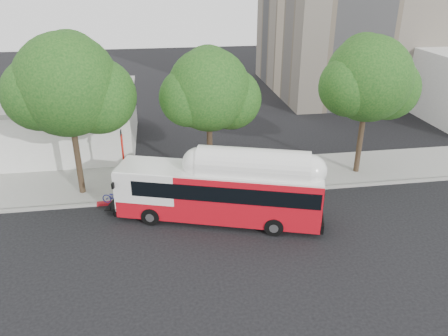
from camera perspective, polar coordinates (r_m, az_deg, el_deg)
The scene contains 10 objects.
ground at distance 23.60m, azimuth 2.47°, elevation -8.00°, with size 120.00×120.00×0.00m, color black.
sidewalk at distance 29.16m, azimuth 0.01°, elevation -1.07°, with size 60.00×5.00×0.15m, color gray.
curb_strip at distance 26.87m, azimuth 0.87°, elevation -3.45°, with size 60.00×0.30×0.15m, color gray.
red_curb_segment at distance 26.58m, azimuth -5.54°, elevation -3.89°, with size 10.00×0.32×0.16m, color #A01119.
street_tree_left at distance 26.15m, azimuth -18.74°, elevation 9.82°, with size 6.67×5.80×9.74m.
street_tree_mid at distance 26.65m, azimuth -1.12°, elevation 9.80°, with size 5.75×5.00×8.62m.
street_tree_right at distance 29.42m, azimuth 19.03°, elevation 10.61°, with size 6.21×5.40×9.18m.
low_commercial_bldg at distance 36.48m, azimuth -24.38°, elevation 5.55°, with size 16.20×10.20×4.25m.
transit_bus at distance 23.63m, azimuth -0.50°, elevation -3.36°, with size 11.84×5.64×3.48m.
signal_pole at distance 26.30m, azimuth -12.91°, elevation 0.46°, with size 0.12×0.41×4.34m.
Camera 1 is at (-4.06, -19.47, 12.70)m, focal length 35.00 mm.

